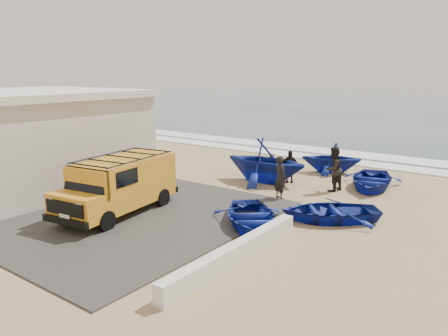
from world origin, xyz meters
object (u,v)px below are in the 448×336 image
Objects in this scene: van at (119,183)px; parapet at (236,253)px; fisherman_front at (280,178)px; fisherman_middle at (333,169)px; boat_mid_left at (265,160)px; boat_near_right at (330,211)px; building at (20,139)px; boat_far_left at (331,158)px; boat_mid_right at (371,180)px; fisherman_back at (289,166)px; boat_near_left at (250,216)px.

parapet is at bearing -17.67° from van.
fisherman_middle is (1.26, 2.46, 0.08)m from fisherman_front.
boat_mid_left is 2.03× the size of fisherman_middle.
van reaches higher than boat_near_right.
building reaches higher than van.
boat_near_right is 1.15× the size of boat_far_left.
fisherman_back reaches higher than boat_mid_right.
van is at bearing -0.04° from building.
boat_far_left is at bearing 165.35° from boat_near_right.
parapet is 12.09m from boat_far_left.
building is 2.76× the size of boat_near_right.
boat_near_right is 0.92× the size of boat_mid_right.
boat_near_right is 0.86× the size of boat_mid_left.
van is 2.86× the size of fisherman_front.
boat_mid_left is (1.90, 7.14, -0.08)m from van.
fisherman_middle is (5.09, 7.58, -0.15)m from van.
van is 5.00m from boat_near_left.
boat_far_left is (1.72, 3.73, -0.27)m from boat_mid_left.
building is 12.33m from fisherman_back.
van is 6.40m from fisherman_front.
fisherman_front reaches higher than fisherman_back.
fisherman_front is 2.89m from fisherman_back.
fisherman_middle is (3.19, 0.44, -0.07)m from boat_mid_left.
boat_far_left reaches higher than fisherman_back.
fisherman_back is (-1.01, 2.70, -0.14)m from fisherman_front.
fisherman_back is at bearing 66.79° from boat_near_left.
boat_near_right is (6.57, 3.79, -0.78)m from van.
parapet is at bearing -156.30° from boat_mid_left.
boat_mid_left is 3.22m from fisherman_middle.
parapet is at bearing -45.29° from boat_near_right.
boat_near_right is at bearing -128.06° from boat_mid_left.
boat_mid_right is (12.92, 9.01, -1.78)m from building.
fisherman_middle is at bearing 164.07° from boat_near_right.
fisherman_middle reaches higher than boat_far_left.
fisherman_middle is (-1.22, -1.44, 0.60)m from boat_mid_right.
fisherman_middle is at bearing 1.68° from boat_far_left.
fisherman_front is at bearing -138.71° from boat_mid_left.
fisherman_back is at bearing -174.36° from boat_near_right.
building is 3.17× the size of boat_far_left.
boat_near_right is (13.18, 3.79, -1.81)m from building.
fisherman_back is at bearing -81.71° from fisherman_middle.
building is at bearing 127.52° from boat_mid_left.
boat_mid_right is 4.65m from fisherman_front.
parapet is 2.90m from boat_near_left.
boat_near_right is at bearing 8.99° from boat_near_left.
parapet is (12.50, -1.00, -1.89)m from building.
boat_mid_right is at bearing 145.62° from boat_near_right.
boat_mid_left is 1.19m from fisherman_back.
van is at bearing 159.49° from boat_near_left.
building is at bearing 171.89° from van.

